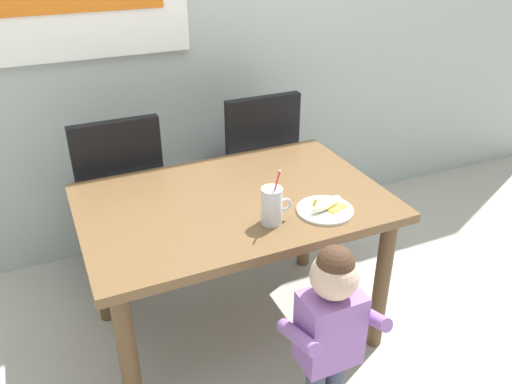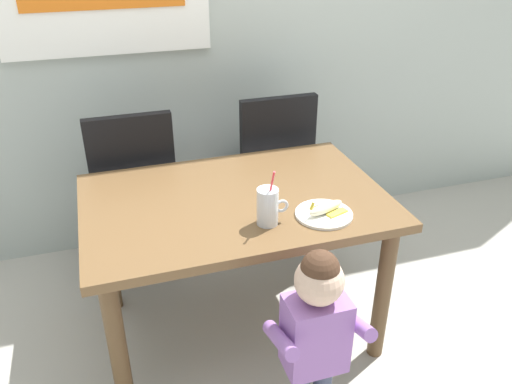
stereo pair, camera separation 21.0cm
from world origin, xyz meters
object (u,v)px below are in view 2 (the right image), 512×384
object	(u,v)px
dining_chair_left	(134,184)
toddler_standing	(316,326)
dining_chair_right	(271,162)
milk_cup	(268,208)
peeled_banana	(326,208)
dining_table	(236,219)
snack_plate	(324,214)

from	to	relation	value
dining_chair_left	toddler_standing	size ratio (longest dim) A/B	1.15
dining_chair_left	dining_chair_right	world-z (taller)	same
milk_cup	peeled_banana	distance (m)	0.25
peeled_banana	dining_table	bearing A→B (deg)	141.24
dining_table	dining_chair_left	distance (m)	0.75
dining_chair_right	toddler_standing	bearing A→B (deg)	77.73
milk_cup	peeled_banana	bearing A→B (deg)	-2.28
snack_plate	dining_chair_left	bearing A→B (deg)	127.34
toddler_standing	dining_table	bearing A→B (deg)	100.69
peeled_banana	milk_cup	bearing A→B (deg)	177.72
dining_chair_right	snack_plate	distance (m)	0.95
dining_table	toddler_standing	size ratio (longest dim) A/B	1.53
dining_table	dining_chair_left	world-z (taller)	dining_chair_left
dining_table	peeled_banana	distance (m)	0.42
milk_cup	toddler_standing	bearing A→B (deg)	-82.28
milk_cup	snack_plate	distance (m)	0.24
dining_table	peeled_banana	bearing A→B (deg)	-38.76
dining_chair_left	dining_chair_right	distance (m)	0.78
dining_table	milk_cup	bearing A→B (deg)	-74.68
snack_plate	dining_chair_right	bearing A→B (deg)	83.81
toddler_standing	peeled_banana	world-z (taller)	toddler_standing
dining_chair_left	peeled_banana	xyz separation A→B (m)	(0.69, -0.89, 0.22)
dining_table	dining_chair_right	bearing A→B (deg)	59.58
dining_chair_right	dining_table	bearing A→B (deg)	59.58
dining_chair_right	milk_cup	xyz separation A→B (m)	(-0.33, -0.92, 0.26)
dining_table	snack_plate	xyz separation A→B (m)	(0.30, -0.25, 0.11)
snack_plate	peeled_banana	world-z (taller)	peeled_banana
dining_table	milk_cup	world-z (taller)	milk_cup
dining_chair_left	snack_plate	bearing A→B (deg)	127.34
dining_table	toddler_standing	bearing A→B (deg)	-79.31
dining_chair_right	peeled_banana	size ratio (longest dim) A/B	5.48
toddler_standing	milk_cup	world-z (taller)	milk_cup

